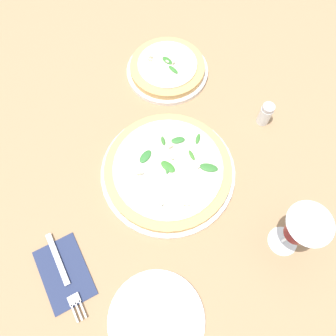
{
  "coord_description": "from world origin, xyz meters",
  "views": [
    {
      "loc": [
        0.24,
        -0.26,
        0.74
      ],
      "look_at": [
        0.02,
        -0.04,
        0.03
      ],
      "focal_mm": 35.0,
      "sensor_mm": 36.0,
      "label": 1
    }
  ],
  "objects_px": {
    "pizza_personal_side": "(167,69)",
    "side_plate_white": "(156,320)",
    "shaker_pepper": "(265,114)",
    "wine_glass": "(301,229)",
    "pizza_arugula_main": "(168,170)",
    "fork": "(65,275)"
  },
  "relations": [
    {
      "from": "side_plate_white",
      "to": "pizza_arugula_main",
      "type": "bearing_deg",
      "value": 131.62
    },
    {
      "from": "side_plate_white",
      "to": "fork",
      "type": "bearing_deg",
      "value": -157.94
    },
    {
      "from": "wine_glass",
      "to": "fork",
      "type": "distance_m",
      "value": 0.49
    },
    {
      "from": "pizza_arugula_main",
      "to": "side_plate_white",
      "type": "height_order",
      "value": "pizza_arugula_main"
    },
    {
      "from": "pizza_personal_side",
      "to": "shaker_pepper",
      "type": "height_order",
      "value": "shaker_pepper"
    },
    {
      "from": "shaker_pepper",
      "to": "wine_glass",
      "type": "bearing_deg",
      "value": -42.69
    },
    {
      "from": "pizza_arugula_main",
      "to": "fork",
      "type": "height_order",
      "value": "pizza_arugula_main"
    },
    {
      "from": "pizza_personal_side",
      "to": "wine_glass",
      "type": "bearing_deg",
      "value": -15.78
    },
    {
      "from": "pizza_personal_side",
      "to": "shaker_pepper",
      "type": "relative_size",
      "value": 3.39
    },
    {
      "from": "pizza_arugula_main",
      "to": "fork",
      "type": "relative_size",
      "value": 1.69
    },
    {
      "from": "wine_glass",
      "to": "shaker_pepper",
      "type": "relative_size",
      "value": 2.38
    },
    {
      "from": "pizza_personal_side",
      "to": "side_plate_white",
      "type": "bearing_deg",
      "value": -46.19
    },
    {
      "from": "pizza_personal_side",
      "to": "side_plate_white",
      "type": "xyz_separation_m",
      "value": [
        0.44,
        -0.46,
        -0.01
      ]
    },
    {
      "from": "pizza_arugula_main",
      "to": "side_plate_white",
      "type": "relative_size",
      "value": 1.64
    },
    {
      "from": "pizza_arugula_main",
      "to": "pizza_personal_side",
      "type": "distance_m",
      "value": 0.31
    },
    {
      "from": "pizza_personal_side",
      "to": "wine_glass",
      "type": "height_order",
      "value": "wine_glass"
    },
    {
      "from": "wine_glass",
      "to": "shaker_pepper",
      "type": "bearing_deg",
      "value": 137.31
    },
    {
      "from": "wine_glass",
      "to": "pizza_personal_side",
      "type": "bearing_deg",
      "value": 164.22
    },
    {
      "from": "fork",
      "to": "shaker_pepper",
      "type": "bearing_deg",
      "value": 101.46
    },
    {
      "from": "pizza_arugula_main",
      "to": "wine_glass",
      "type": "bearing_deg",
      "value": 12.72
    },
    {
      "from": "wine_glass",
      "to": "fork",
      "type": "relative_size",
      "value": 0.83
    },
    {
      "from": "side_plate_white",
      "to": "shaker_pepper",
      "type": "height_order",
      "value": "shaker_pepper"
    }
  ]
}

